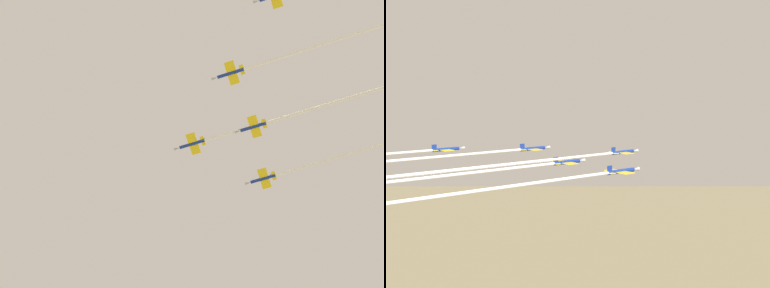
{
  "view_description": "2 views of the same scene",
  "coord_description": "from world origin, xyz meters",
  "views": [
    {
      "loc": [
        39.16,
        46.22,
        3.44
      ],
      "look_at": [
        -0.65,
        -10.62,
        167.76
      ],
      "focal_mm": 51.83,
      "sensor_mm": 36.0,
      "label": 1
    },
    {
      "loc": [
        -150.27,
        8.4,
        186.21
      ],
      "look_at": [
        11.53,
        1.67,
        168.85
      ],
      "focal_mm": 49.51,
      "sensor_mm": 36.0,
      "label": 2
    }
  ],
  "objects": [
    {
      "name": "jet_port_inner",
      "position": [
        -12.82,
        36.38,
        168.47
      ],
      "size": [
        47.57,
        62.98,
        2.19
      ],
      "rotation": [
        0.0,
        0.0,
        3.79
      ],
      "color": "navy"
    },
    {
      "name": "jet_starboard_inner",
      "position": [
        -38.99,
        9.68,
        166.38
      ],
      "size": [
        40.24,
        53.21,
        2.19
      ],
      "rotation": [
        0.0,
        0.0,
        3.79
      ],
      "color": "navy"
    },
    {
      "name": "jet_lead",
      "position": [
        -20.57,
        15.91,
        167.77
      ],
      "size": [
        56.17,
        74.44,
        2.19
      ],
      "rotation": [
        0.0,
        0.0,
        3.79
      ],
      "color": "navy"
    },
    {
      "name": "jet_port_outer",
      "position": [
        -30.3,
        28.88,
        166.69
      ],
      "size": [
        50.95,
        67.49,
        2.19
      ],
      "rotation": [
        0.0,
        0.0,
        3.79
      ],
      "color": "navy"
    }
  ]
}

